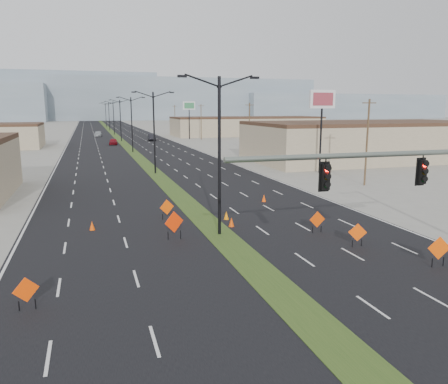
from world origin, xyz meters
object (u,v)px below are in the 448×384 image
object	(u,v)px
streetlight_1	(154,130)
cone_3	(92,226)
car_mid	(152,137)
construction_sign_4	(439,249)
car_left	(113,142)
cone_0	(226,215)
construction_sign_0	(26,291)
streetlight_3	(120,119)
cone_2	(264,198)
construction_sign_1	(174,223)
construction_sign_3	(317,220)
pole_sign_east_near	(322,105)
streetlight_4	(114,117)
streetlight_0	(219,151)
car_far	(98,134)
construction_sign_2	(167,208)
streetlight_6	(106,114)
streetlight_2	(132,123)
pole_sign_east_far	(189,108)
cone_1	(231,222)
streetlight_5	(109,115)
construction_sign_5	(358,233)

from	to	relation	value
streetlight_1	cone_3	size ratio (longest dim) A/B	15.89
car_mid	cone_3	distance (m)	82.22
cone_3	construction_sign_4	bearing A→B (deg)	-36.33
streetlight_1	car_left	distance (m)	46.10
construction_sign_4	cone_0	xyz separation A→B (m)	(-7.51, 12.55, -0.65)
car_mid	construction_sign_0	world-z (taller)	car_mid
streetlight_3	cone_2	world-z (taller)	streetlight_3
construction_sign_1	construction_sign_3	xyz separation A→B (m)	(9.28, -1.26, -0.24)
cone_2	pole_sign_east_near	world-z (taller)	pole_sign_east_near
streetlight_4	streetlight_0	bearing A→B (deg)	-90.00
car_left	car_far	size ratio (longest dim) A/B	0.87
streetlight_3	construction_sign_2	world-z (taller)	streetlight_3
construction_sign_3	cone_2	distance (m)	10.00
streetlight_6	construction_sign_2	size ratio (longest dim) A/B	6.61
streetlight_6	cone_3	world-z (taller)	streetlight_6
car_left	construction_sign_0	xyz separation A→B (m)	(-8.09, -81.82, 0.11)
construction_sign_1	car_mid	bearing A→B (deg)	59.33
car_mid	pole_sign_east_near	size ratio (longest dim) A/B	0.48
car_mid	pole_sign_east_near	bearing A→B (deg)	-75.14
car_left	car_far	xyz separation A→B (m)	(-2.53, 30.87, -0.02)
streetlight_1	construction_sign_0	bearing A→B (deg)	-106.37
car_far	construction_sign_2	world-z (taller)	construction_sign_2
streetlight_2	pole_sign_east_far	size ratio (longest dim) A/B	1.03
cone_1	construction_sign_0	bearing A→B (deg)	-141.17
streetlight_0	construction_sign_1	distance (m)	5.29
streetlight_5	cone_2	size ratio (longest dim) A/B	15.41
streetlight_0	pole_sign_east_far	size ratio (longest dim) A/B	1.03
streetlight_3	construction_sign_5	size ratio (longest dim) A/B	6.97
construction_sign_4	cone_2	bearing A→B (deg)	110.15
streetlight_4	streetlight_3	bearing A→B (deg)	-90.00
streetlight_3	car_left	world-z (taller)	streetlight_3
streetlight_6	construction_sign_3	distance (m)	169.68
car_far	streetlight_1	bearing A→B (deg)	-81.56
streetlight_4	pole_sign_east_near	distance (m)	91.70
construction_sign_0	construction_sign_1	bearing A→B (deg)	21.27
cone_0	cone_1	bearing A→B (deg)	-97.33
construction_sign_1	construction_sign_0	bearing A→B (deg)	-157.70
streetlight_1	construction_sign_3	world-z (taller)	streetlight_1
streetlight_5	construction_sign_1	world-z (taller)	streetlight_5
streetlight_5	cone_0	distance (m)	136.55
streetlight_1	construction_sign_5	world-z (taller)	streetlight_1
construction_sign_1	cone_3	bearing A→B (deg)	119.00
streetlight_2	streetlight_5	distance (m)	84.00
construction_sign_3	cone_2	world-z (taller)	construction_sign_3
streetlight_5	cone_0	world-z (taller)	streetlight_5
car_left	cone_1	distance (m)	72.33
streetlight_5	pole_sign_east_near	world-z (taller)	pole_sign_east_near
construction_sign_1	cone_0	xyz separation A→B (m)	(4.61, 3.79, -0.77)
car_mid	streetlight_2	bearing A→B (deg)	-101.50
streetlight_3	car_left	distance (m)	11.51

